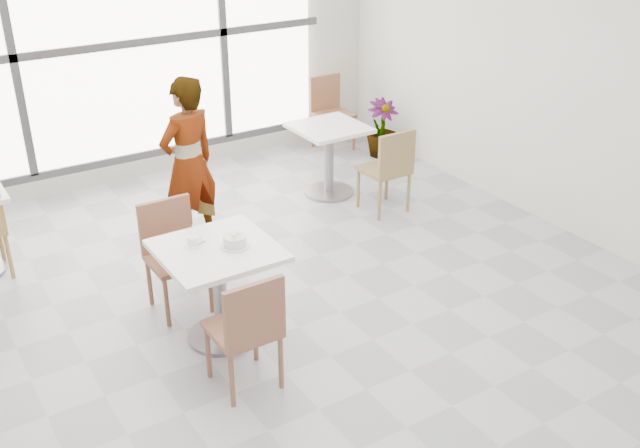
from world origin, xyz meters
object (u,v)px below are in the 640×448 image
chair_near (248,326)px  plant_right (382,128)px  oatmeal_bowl (235,241)px  bg_table_right (329,150)px  main_table (219,276)px  bg_chair_right_far (330,107)px  coffee_cup (193,241)px  chair_far (172,248)px  bg_chair_right_near (389,166)px  person (189,164)px

chair_near → plant_right: size_ratio=1.28×
oatmeal_bowl → bg_table_right: (1.98, 1.83, -0.31)m
main_table → bg_table_right: same height
bg_table_right → bg_chair_right_far: bearing=56.6°
coffee_cup → plant_right: 4.08m
main_table → bg_chair_right_far: size_ratio=0.92×
chair_far → plant_right: size_ratio=1.28×
coffee_cup → bg_chair_right_near: bg_chair_right_near is taller
plant_right → oatmeal_bowl: bearing=-142.0°
bg_chair_right_near → plant_right: 1.60m
bg_table_right → main_table: bearing=-139.7°
chair_far → bg_chair_right_near: size_ratio=1.00×
coffee_cup → bg_chair_right_near: (2.46, 0.95, -0.28)m
bg_chair_right_near → plant_right: (0.90, 1.32, -0.16)m
person → plant_right: 2.99m
chair_near → bg_table_right: 3.28m
oatmeal_bowl → chair_far: bearing=108.5°
coffee_cup → main_table: bearing=-47.0°
chair_far → bg_chair_right_near: (2.45, 0.46, 0.00)m
chair_near → person: person is taller
plant_right → bg_chair_right_far: bearing=121.1°
bg_chair_right_near → plant_right: size_ratio=1.28×
bg_chair_right_near → coffee_cup: bearing=21.0°
main_table → bg_chair_right_near: (2.34, 1.07, -0.02)m
person → bg_table_right: 1.72m
chair_far → oatmeal_bowl: bearing=-71.5°
coffee_cup → person: size_ratio=0.10×
chair_far → oatmeal_bowl: 0.76m
chair_far → bg_chair_right_near: 2.49m
oatmeal_bowl → bg_chair_right_near: 2.51m
chair_far → bg_chair_right_far: bearing=38.3°
bg_chair_right_near → bg_chair_right_far: same height
oatmeal_bowl → plant_right: oatmeal_bowl is taller
plant_right → bg_chair_right_near: bearing=-124.3°
chair_near → chair_far: size_ratio=1.00×
person → bg_table_right: person is taller
oatmeal_bowl → bg_chair_right_far: bg_chair_right_far is taller
person → bg_chair_right_near: (1.91, -0.42, -0.29)m
main_table → oatmeal_bowl: (0.12, -0.05, 0.27)m
main_table → person: size_ratio=0.51×
coffee_cup → bg_table_right: coffee_cup is taller
chair_far → oatmeal_bowl: chair_far is taller
bg_chair_right_far → bg_chair_right_near: bearing=-106.0°
plant_right → person: bearing=-162.2°
chair_far → person: person is taller
main_table → chair_far: size_ratio=0.92×
oatmeal_bowl → coffee_cup: size_ratio=1.32×
oatmeal_bowl → bg_chair_right_far: bearing=47.5°
coffee_cup → bg_table_right: 2.79m
chair_far → coffee_cup: (-0.02, -0.49, 0.28)m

